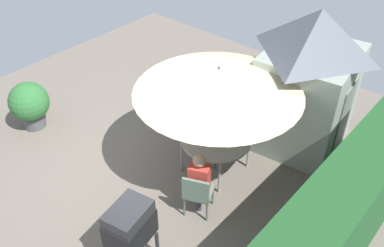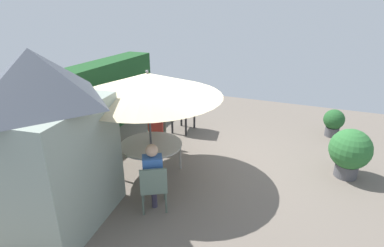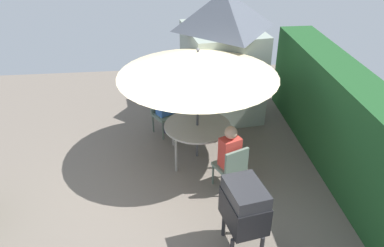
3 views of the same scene
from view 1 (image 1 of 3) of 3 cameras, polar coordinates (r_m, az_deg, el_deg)
name	(u,v)px [view 1 (image 1 of 3)]	position (r m, az deg, el deg)	size (l,w,h in m)	color
ground_plane	(155,169)	(8.35, -5.02, -6.12)	(11.00, 11.00, 0.00)	#6B6056
hedge_backdrop	(330,232)	(6.36, 18.15, -13.71)	(6.33, 0.78, 1.91)	#1E4C23
garden_shed	(309,79)	(8.47, 15.54, 5.75)	(2.14, 1.93, 2.89)	gray
patio_table	(216,141)	(7.90, 3.22, -2.40)	(1.30, 1.30, 0.73)	#B2ADA3
patio_umbrella	(218,80)	(7.14, 3.59, 5.81)	(2.94, 2.94, 2.28)	#4C4C51
bbq_grill	(130,226)	(6.33, -8.38, -13.45)	(0.78, 0.62, 1.20)	black
chair_near_shed	(198,192)	(7.16, 0.75, -9.20)	(0.61, 0.61, 0.90)	slate
chair_far_side	(222,111)	(8.97, 4.12, 1.75)	(0.64, 0.63, 0.90)	slate
potted_plant_by_shed	(29,103)	(9.67, -21.06, 2.54)	(0.85, 0.85, 1.07)	#4C4C51
person_in_red	(199,177)	(7.03, 0.97, -7.24)	(0.36, 0.41, 1.26)	#CC3D33
person_in_blue	(223,103)	(8.75, 4.13, 2.83)	(0.38, 0.42, 1.26)	#3866B2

